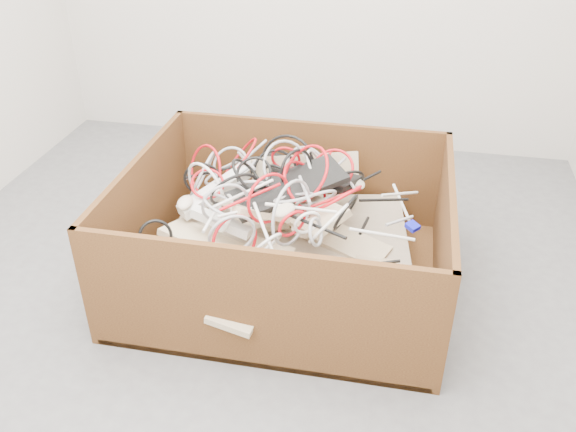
% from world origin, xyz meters
% --- Properties ---
extents(ground, '(3.00, 3.00, 0.00)m').
position_xyz_m(ground, '(0.00, 0.00, 0.00)').
color(ground, '#4F4E51').
rests_on(ground, ground).
extents(cardboard_box, '(1.25, 1.04, 0.52)m').
position_xyz_m(cardboard_box, '(0.12, 0.09, 0.13)').
color(cardboard_box, '#361A0D').
rests_on(cardboard_box, ground).
extents(keyboard_pile, '(0.98, 0.98, 0.36)m').
position_xyz_m(keyboard_pile, '(0.15, 0.09, 0.29)').
color(keyboard_pile, beige).
rests_on(keyboard_pile, cardboard_box).
extents(mice_scatter, '(0.75, 0.75, 0.20)m').
position_xyz_m(mice_scatter, '(0.07, 0.04, 0.35)').
color(mice_scatter, beige).
rests_on(mice_scatter, keyboard_pile).
extents(power_strip_left, '(0.25, 0.30, 0.14)m').
position_xyz_m(power_strip_left, '(-0.18, 0.16, 0.35)').
color(power_strip_left, silver).
rests_on(power_strip_left, keyboard_pile).
extents(power_strip_right, '(0.26, 0.10, 0.08)m').
position_xyz_m(power_strip_right, '(-0.10, -0.03, 0.32)').
color(power_strip_right, silver).
rests_on(power_strip_right, keyboard_pile).
extents(vga_plug, '(0.06, 0.06, 0.03)m').
position_xyz_m(vga_plug, '(0.62, 0.06, 0.34)').
color(vga_plug, '#0C10BC').
rests_on(vga_plug, keyboard_pile).
extents(cable_tangle, '(1.01, 0.87, 0.40)m').
position_xyz_m(cable_tangle, '(0.05, 0.13, 0.41)').
color(cable_tangle, '#B70D14').
rests_on(cable_tangle, keyboard_pile).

